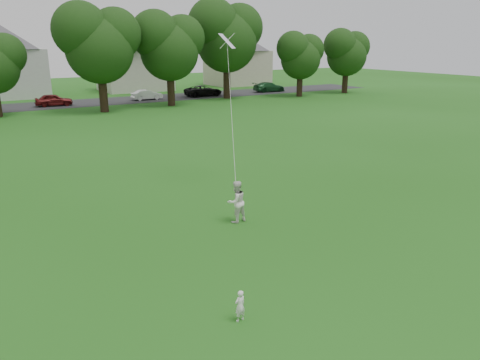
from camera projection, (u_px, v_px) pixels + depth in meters
ground at (216, 292)px, 12.40m from camera, size 160.00×160.00×0.00m
street at (15, 107)px, 46.76m from camera, size 90.00×7.00×0.01m
toddler at (240, 306)px, 11.04m from camera, size 0.32×0.23×0.80m
older_boy at (236, 202)px, 17.02m from camera, size 0.83×0.68×1.56m
kite at (231, 109)px, 18.74m from camera, size 1.75×2.95×7.54m
tree_row at (36, 41)px, 40.44m from camera, size 80.09×9.80×11.23m
parked_cars at (34, 101)px, 46.61m from camera, size 64.55×2.60×1.27m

